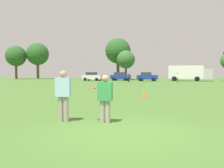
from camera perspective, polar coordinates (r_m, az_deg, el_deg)
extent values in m
plane|color=#47702D|center=(6.80, 2.53, -11.25)|extent=(167.52, 167.52, 0.00)
cylinder|color=gray|center=(8.26, -12.08, -5.84)|extent=(0.17, 0.17, 0.85)
cylinder|color=gray|center=(8.21, -10.84, -5.88)|extent=(0.17, 0.17, 0.85)
cube|color=#9EC6E5|center=(8.16, -11.51, -0.71)|extent=(0.52, 0.35, 0.63)
sphere|color=tan|center=(8.15, -11.53, 2.31)|extent=(0.24, 0.24, 0.24)
cylinder|color=gray|center=(7.87, -1.00, -6.62)|extent=(0.16, 0.16, 0.74)
cylinder|color=gray|center=(7.91, -2.29, -6.58)|extent=(0.16, 0.16, 0.74)
cube|color=#338C4C|center=(7.81, -1.65, -1.72)|extent=(0.49, 0.30, 0.61)
sphere|color=tan|center=(7.79, -1.66, 1.34)|extent=(0.23, 0.23, 0.23)
cylinder|color=#E54C33|center=(7.94, -4.77, -1.06)|extent=(0.27, 0.27, 0.05)
cube|color=#D8590C|center=(16.48, 7.58, -3.04)|extent=(0.32, 0.32, 0.03)
cone|color=orange|center=(16.46, 7.58, -2.21)|extent=(0.24, 0.24, 0.45)
cube|color=silver|center=(51.20, -4.63, 1.64)|extent=(4.30, 2.05, 0.90)
cube|color=#2D333D|center=(51.29, -4.90, 2.44)|extent=(2.09, 1.76, 0.64)
cylinder|color=black|center=(51.67, -2.88, 1.15)|extent=(0.67, 0.26, 0.66)
cylinder|color=black|center=(49.80, -3.68, 1.10)|extent=(0.67, 0.26, 0.66)
cylinder|color=black|center=(52.64, -5.53, 1.17)|extent=(0.67, 0.26, 0.66)
cylinder|color=black|center=(50.81, -6.42, 1.11)|extent=(0.67, 0.26, 0.66)
cube|color=navy|center=(52.04, 2.05, 1.66)|extent=(4.30, 2.05, 0.90)
cube|color=#2D333D|center=(52.10, 1.79, 2.45)|extent=(2.09, 1.76, 0.64)
cylinder|color=black|center=(52.68, 3.71, 1.18)|extent=(0.67, 0.26, 0.66)
cylinder|color=black|center=(50.75, 3.17, 1.13)|extent=(0.67, 0.26, 0.66)
cylinder|color=black|center=(53.37, 0.99, 1.20)|extent=(0.67, 0.26, 0.66)
cylinder|color=black|center=(51.46, 0.36, 1.15)|extent=(0.67, 0.26, 0.66)
cube|color=navy|center=(50.02, 8.42, 1.60)|extent=(4.30, 2.05, 0.90)
cube|color=#2D333D|center=(50.05, 8.14, 2.42)|extent=(2.09, 1.76, 0.64)
cylinder|color=black|center=(50.82, 10.04, 1.09)|extent=(0.67, 0.26, 0.66)
cylinder|color=black|center=(48.84, 9.74, 1.03)|extent=(0.67, 0.26, 0.66)
cylinder|color=black|center=(51.23, 7.15, 1.12)|extent=(0.67, 0.26, 0.66)
cylinder|color=black|center=(49.27, 6.73, 1.07)|extent=(0.67, 0.26, 0.66)
cube|color=white|center=(51.84, 17.10, 2.70)|extent=(6.94, 2.90, 2.70)
cube|color=#B2B2B7|center=(51.97, 21.73, 2.25)|extent=(1.93, 2.40, 2.00)
cylinder|color=black|center=(53.25, 19.47, 1.21)|extent=(0.97, 0.34, 0.96)
cylinder|color=black|center=(50.51, 19.57, 1.14)|extent=(0.97, 0.34, 0.96)
cylinder|color=black|center=(53.29, 14.71, 1.28)|extent=(0.97, 0.34, 0.96)
cylinder|color=black|center=(50.55, 14.56, 1.21)|extent=(0.97, 0.34, 0.96)
cylinder|color=#4C4C51|center=(40.14, 15.28, 0.79)|extent=(0.16, 0.16, 0.86)
cylinder|color=#4C4C51|center=(39.96, 15.28, 0.79)|extent=(0.16, 0.16, 0.86)
cube|color=silver|center=(40.04, 15.29, 1.84)|extent=(0.27, 0.47, 0.61)
sphere|color=tan|center=(40.03, 15.30, 2.44)|extent=(0.23, 0.23, 0.23)
cylinder|color=black|center=(44.04, 3.97, 1.04)|extent=(0.16, 0.16, 0.87)
cylinder|color=black|center=(43.86, 4.03, 1.03)|extent=(0.16, 0.16, 0.87)
cube|color=navy|center=(43.94, 4.00, 2.00)|extent=(0.45, 0.54, 0.62)
sphere|color=#D8AD8C|center=(43.93, 4.00, 2.55)|extent=(0.24, 0.24, 0.24)
cylinder|color=brown|center=(71.56, -21.79, 2.69)|extent=(0.66, 0.66, 3.96)
sphere|color=#285623|center=(71.72, -21.85, 6.20)|extent=(5.66, 5.66, 5.66)
cylinder|color=brown|center=(71.01, -17.19, 2.93)|extent=(0.73, 0.73, 4.37)
sphere|color=#285623|center=(71.22, -17.25, 6.82)|extent=(6.24, 6.24, 6.24)
cylinder|color=brown|center=(62.74, 1.43, 3.22)|extent=(0.77, 0.77, 4.62)
sphere|color=#285623|center=(63.00, 1.43, 7.87)|extent=(6.60, 6.60, 6.60)
cylinder|color=brown|center=(58.40, 3.31, 2.50)|extent=(0.51, 0.51, 3.08)
sphere|color=#33662D|center=(58.50, 3.32, 5.84)|extent=(4.39, 4.39, 4.39)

